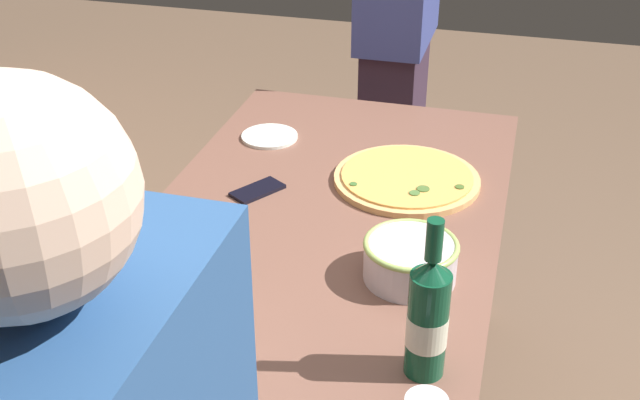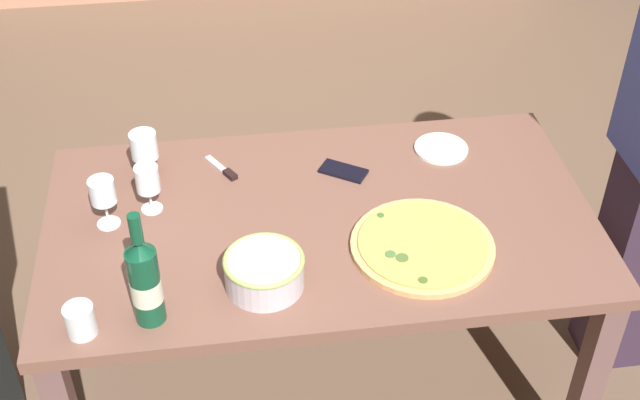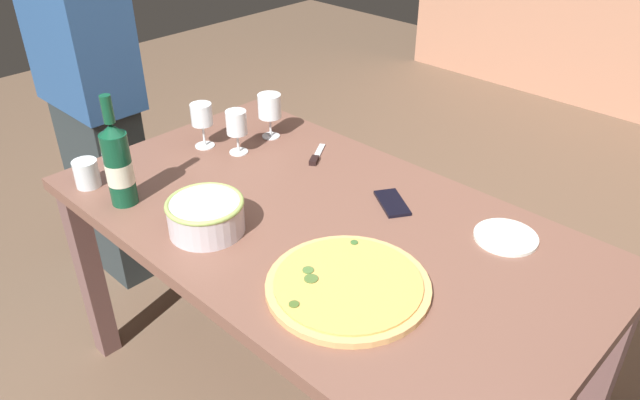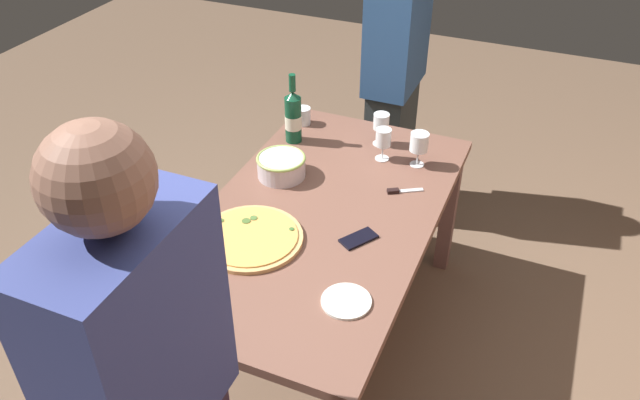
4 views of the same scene
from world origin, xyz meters
name	(u,v)px [view 3 (image 3 of 4)]	position (x,y,z in m)	size (l,w,h in m)	color
ground_plane	(320,396)	(0.00, 0.00, 0.00)	(8.00, 8.00, 0.00)	brown
dining_table	(320,245)	(0.00, 0.00, 0.66)	(1.60, 0.90, 0.75)	brown
pizza	(348,285)	(0.26, -0.18, 0.76)	(0.40, 0.40, 0.03)	tan
serving_bowl	(206,215)	(-0.18, -0.26, 0.80)	(0.22, 0.22, 0.10)	silver
wine_bottle	(118,164)	(-0.48, -0.34, 0.88)	(0.08, 0.08, 0.34)	#10482D
wine_glass_near_pizza	(202,116)	(-0.61, 0.05, 0.86)	(0.07, 0.07, 0.16)	white
wine_glass_by_bottle	(236,124)	(-0.49, 0.10, 0.86)	(0.07, 0.07, 0.15)	white
wine_glass_far_left	(270,108)	(-0.50, 0.26, 0.86)	(0.08, 0.08, 0.16)	white
cup_amber	(87,173)	(-0.65, -0.37, 0.79)	(0.08, 0.08, 0.09)	white
side_plate	(506,237)	(0.43, 0.28, 0.76)	(0.17, 0.17, 0.01)	white
cell_phone	(392,203)	(0.10, 0.20, 0.76)	(0.07, 0.14, 0.01)	black
pizza_knife	(316,157)	(-0.26, 0.26, 0.76)	(0.10, 0.14, 0.02)	silver
person_host	(91,99)	(-1.18, -0.06, 0.80)	(0.43, 0.24, 1.58)	#2B3437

